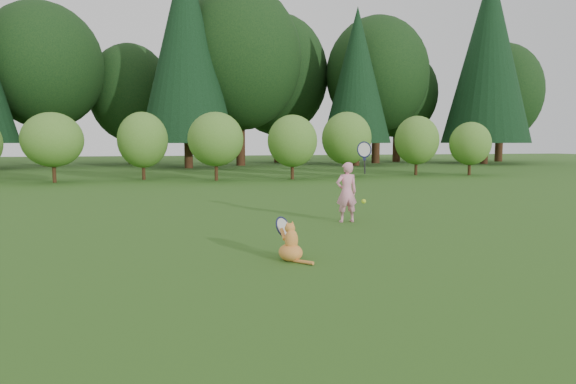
{
  "coord_description": "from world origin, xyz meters",
  "views": [
    {
      "loc": [
        -1.63,
        -7.16,
        1.55
      ],
      "look_at": [
        0.2,
        0.8,
        0.7
      ],
      "focal_mm": 30.0,
      "sensor_mm": 36.0,
      "label": 1
    }
  ],
  "objects": [
    {
      "name": "tennis_ball",
      "position": [
        1.36,
        0.25,
        0.57
      ],
      "size": [
        0.07,
        0.07,
        0.07
      ],
      "color": "#B8D919",
      "rests_on": "ground"
    },
    {
      "name": "shrub_row",
      "position": [
        0.0,
        13.0,
        1.4
      ],
      "size": [
        28.0,
        3.0,
        2.8
      ],
      "primitive_type": null,
      "color": "#487A26",
      "rests_on": "ground"
    },
    {
      "name": "ground",
      "position": [
        0.0,
        0.0,
        0.0
      ],
      "size": [
        100.0,
        100.0,
        0.0
      ],
      "primitive_type": "plane",
      "color": "#295718",
      "rests_on": "ground"
    },
    {
      "name": "woodland_backdrop",
      "position": [
        0.0,
        23.0,
        7.5
      ],
      "size": [
        48.0,
        10.0,
        15.0
      ],
      "primitive_type": null,
      "color": "black",
      "rests_on": "ground"
    },
    {
      "name": "child",
      "position": [
        1.56,
        1.6,
        0.61
      ],
      "size": [
        0.66,
        0.42,
        1.74
      ],
      "rotation": [
        0.0,
        0.0,
        3.15
      ],
      "color": "pink",
      "rests_on": "ground"
    },
    {
      "name": "cat",
      "position": [
        -0.21,
        -1.12,
        0.27
      ],
      "size": [
        0.46,
        0.8,
        0.69
      ],
      "rotation": [
        0.0,
        0.0,
        0.26
      ],
      "color": "orange",
      "rests_on": "ground"
    }
  ]
}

